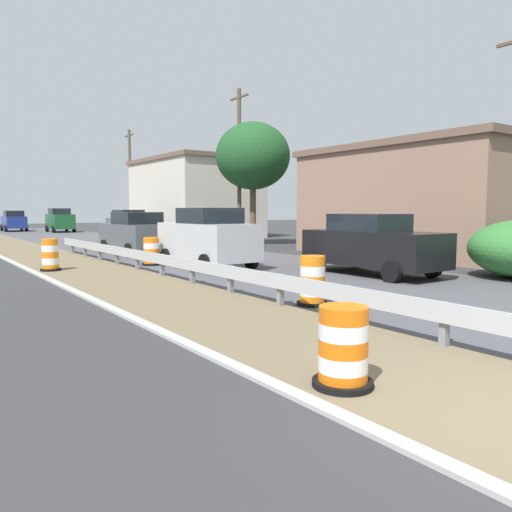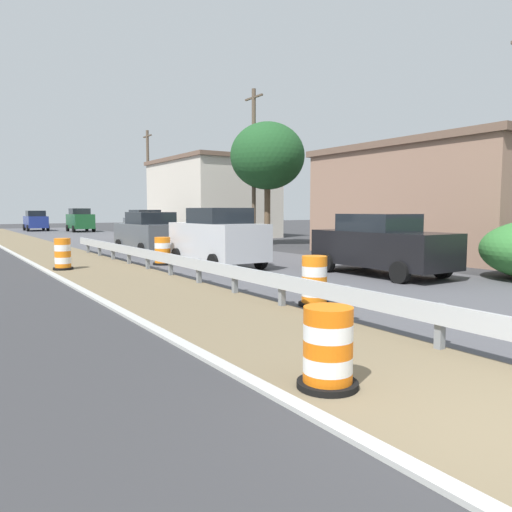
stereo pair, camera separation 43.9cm
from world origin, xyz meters
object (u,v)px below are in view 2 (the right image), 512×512
Objects in this scene: car_lead_near_lane at (36,221)px; car_distant_a at (80,220)px; traffic_barrel_far at (63,255)px; car_trailing_far_lane at (217,238)px; utility_pole_mid at (254,165)px; traffic_barrel_mid at (163,252)px; car_trailing_near_lane at (381,244)px; traffic_barrel_close at (314,283)px; utility_pole_far at (148,181)px; traffic_barrel_nearest at (328,352)px; car_lead_far_lane at (149,233)px; car_mid_far_lane at (146,225)px.

car_distant_a is (3.26, -4.53, 0.11)m from car_lead_near_lane.
car_lead_near_lane is at bearing 82.20° from traffic_barrel_far.
utility_pole_mid is at bearing -39.90° from car_trailing_far_lane.
car_lead_near_lane is 30.25m from utility_pole_mid.
traffic_barrel_mid is 0.95× the size of traffic_barrel_far.
car_trailing_near_lane is at bearing -146.72° from car_trailing_far_lane.
car_distant_a reaches higher than traffic_barrel_close.
utility_pole_mid is 16.95m from utility_pole_far.
traffic_barrel_far is (-3.58, 0.40, 0.02)m from traffic_barrel_mid.
utility_pole_mid reaches higher than car_distant_a.
traffic_barrel_far is (-0.05, 14.02, 0.07)m from traffic_barrel_nearest.
car_trailing_near_lane is 1.00× the size of car_lead_far_lane.
traffic_barrel_nearest is 0.20× the size of car_lead_far_lane.
traffic_barrel_far is 0.26× the size of car_lead_near_lane.
utility_pole_mid is (3.95, -7.58, 3.70)m from car_mid_far_lane.
traffic_barrel_close is at bearing -92.36° from traffic_barrel_mid.
car_mid_far_lane is (4.89, 14.87, 0.57)m from traffic_barrel_mid.
car_lead_far_lane is 6.77m from car_trailing_far_lane.
car_lead_near_lane reaches higher than traffic_barrel_far.
car_lead_far_lane is at bearing -178.75° from car_lead_near_lane.
car_lead_far_lane is (4.90, 18.59, 0.57)m from traffic_barrel_nearest.
car_trailing_far_lane is 33.78m from car_distant_a.
car_distant_a is at bearing -143.08° from car_lead_near_lane.
traffic_barrel_mid is at bearing 37.58° from car_trailing_far_lane.
car_lead_near_lane is 14.63m from utility_pole_far.
traffic_barrel_close is at bearing -61.21° from car_trailing_near_lane.
utility_pole_far is (8.69, 24.24, 4.18)m from traffic_barrel_mid.
utility_pole_mid reaches higher than traffic_barrel_close.
car_mid_far_lane is at bearing -112.08° from utility_pole_far.
car_trailing_near_lane is 38.56m from car_distant_a.
utility_pole_far is (4.08, -7.59, 3.54)m from car_distant_a.
car_distant_a reaches higher than traffic_barrel_far.
utility_pole_mid is at bearing 39.51° from traffic_barrel_mid.
car_trailing_far_lane is at bearing -51.72° from traffic_barrel_mid.
car_lead_near_lane is 0.47× the size of utility_pole_far.
car_mid_far_lane reaches higher than car_lead_far_lane.
traffic_barrel_close is 0.12× the size of utility_pole_far.
traffic_barrel_close is at bearing -11.62° from car_mid_far_lane.
traffic_barrel_far is 32.49m from car_distant_a.
traffic_barrel_nearest is at bearing 156.60° from car_trailing_far_lane.
utility_pole_mid is (12.42, 6.89, 4.25)m from traffic_barrel_far.
utility_pole_mid is (9.24, 16.87, 4.25)m from traffic_barrel_close.
utility_pole_far is at bearing 172.48° from car_trailing_near_lane.
traffic_barrel_mid is 0.25× the size of car_distant_a.
utility_pole_far is at bearing 72.12° from traffic_barrel_nearest.
traffic_barrel_nearest is 0.11× the size of utility_pole_mid.
car_distant_a is (8.19, 31.43, 0.62)m from traffic_barrel_far.
traffic_barrel_mid is 2.38m from car_trailing_far_lane.
traffic_barrel_nearest is at bearing -104.50° from traffic_barrel_mid.
car_lead_near_lane is at bearing 84.43° from traffic_barrel_nearest.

